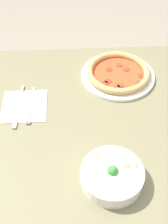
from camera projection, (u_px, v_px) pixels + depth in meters
The scene contains 7 objects.
ground_plane at pixel (94, 214), 1.63m from camera, with size 8.00×8.00×0.00m, color gray.
dining_table at pixel (98, 142), 1.18m from camera, with size 1.01×0.88×0.73m.
pizza at pixel (118, 73), 1.25m from camera, with size 0.30×0.30×0.04m.
bowl at pixel (113, 175), 0.92m from camera, with size 0.19×0.19×0.07m.
napkin at pixel (24, 106), 1.15m from camera, with size 0.16×0.16×0.00m.
fork at pixel (31, 105), 1.15m from camera, with size 0.02×0.19×0.00m.
knife at pixel (19, 104), 1.15m from camera, with size 0.03×0.22×0.01m.
Camera 1 is at (0.09, 0.72, 1.56)m, focal length 50.00 mm.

